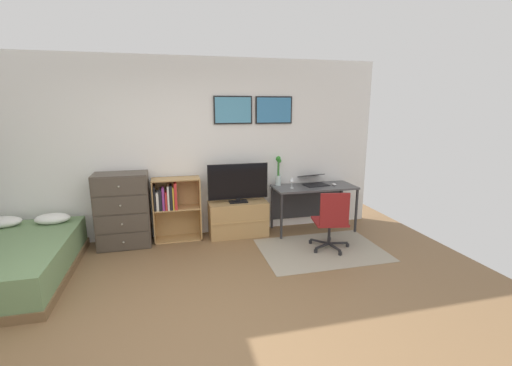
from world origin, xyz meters
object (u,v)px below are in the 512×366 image
object	(u,v)px
wine_glass	(292,180)
bed	(8,262)
television	(238,183)
desk	(312,193)
bookshelf	(173,204)
office_chair	(332,219)
computer_mouse	(334,184)
tv_stand	(238,219)
bamboo_vase	(278,171)
dresser	(123,210)
laptop	(314,180)

from	to	relation	value
wine_glass	bed	bearing A→B (deg)	-170.04
television	desk	world-z (taller)	television
bookshelf	office_chair	distance (m)	2.33
television	computer_mouse	world-z (taller)	television
tv_stand	bamboo_vase	bearing A→B (deg)	9.84
dresser	office_chair	distance (m)	2.96
laptop	computer_mouse	bearing A→B (deg)	-35.34
bookshelf	tv_stand	size ratio (longest dim) A/B	1.05
laptop	computer_mouse	size ratio (longest dim) A/B	4.42
dresser	bamboo_vase	world-z (taller)	bamboo_vase
television	laptop	world-z (taller)	television
television	wine_glass	xyz separation A→B (m)	(0.83, -0.09, 0.03)
wine_glass	bookshelf	bearing A→B (deg)	174.69
tv_stand	laptop	bearing A→B (deg)	2.08
bed	wine_glass	xyz separation A→B (m)	(3.70, 0.65, 0.65)
bed	office_chair	xyz separation A→B (m)	(4.01, -0.13, 0.23)
television	desk	bearing A→B (deg)	0.98
wine_glass	desk	bearing A→B (deg)	16.13
television	desk	size ratio (longest dim) A/B	0.70
tv_stand	bookshelf	bearing A→B (deg)	176.90
dresser	wine_glass	size ratio (longest dim) A/B	5.97
bamboo_vase	wine_glass	size ratio (longest dim) A/B	2.66
bed	computer_mouse	xyz separation A→B (m)	(4.43, 0.66, 0.53)
office_chair	wine_glass	bearing A→B (deg)	121.72
computer_mouse	wine_glass	distance (m)	0.74
bookshelf	desk	size ratio (longest dim) A/B	0.73
desk	bamboo_vase	size ratio (longest dim) A/B	2.74
laptop	computer_mouse	distance (m)	0.33
office_chair	laptop	xyz separation A→B (m)	(0.12, 0.94, 0.35)
computer_mouse	laptop	bearing A→B (deg)	153.01
desk	wine_glass	xyz separation A→B (m)	(-0.39, -0.11, 0.27)
bed	desk	bearing A→B (deg)	10.78
bookshelf	television	world-z (taller)	television
desk	bamboo_vase	xyz separation A→B (m)	(-0.54, 0.12, 0.37)
dresser	bookshelf	size ratio (longest dim) A/B	1.13
bookshelf	laptop	distance (m)	2.26
desk	computer_mouse	xyz separation A→B (m)	(0.33, -0.10, 0.15)
computer_mouse	wine_glass	world-z (taller)	wine_glass
tv_stand	office_chair	distance (m)	1.47
bed	bamboo_vase	xyz separation A→B (m)	(3.55, 0.88, 0.74)
bed	bookshelf	world-z (taller)	bookshelf
tv_stand	desk	size ratio (longest dim) A/B	0.69
bookshelf	wine_glass	world-z (taller)	bookshelf
bed	computer_mouse	world-z (taller)	computer_mouse
bookshelf	desk	xyz separation A→B (m)	(2.21, -0.05, 0.04)
dresser	bed	bearing A→B (deg)	-147.81
desk	bamboo_vase	bearing A→B (deg)	167.52
desk	office_chair	world-z (taller)	office_chair
wine_glass	laptop	bearing A→B (deg)	20.44
tv_stand	laptop	xyz separation A→B (m)	(1.27, 0.05, 0.53)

